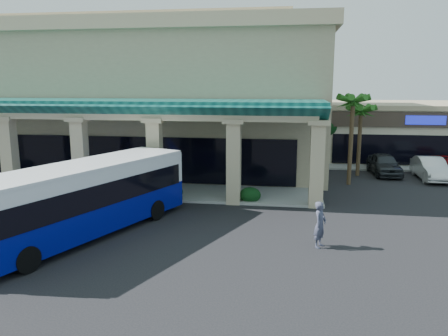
% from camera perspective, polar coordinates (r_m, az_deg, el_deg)
% --- Properties ---
extents(ground, '(110.00, 110.00, 0.00)m').
position_cam_1_polar(ground, '(19.99, -4.99, -8.44)').
color(ground, black).
extents(main_building, '(30.80, 14.80, 11.35)m').
position_cam_1_polar(main_building, '(36.52, -11.60, 9.28)').
color(main_building, tan).
rests_on(main_building, ground).
extents(arcade, '(30.00, 6.20, 5.70)m').
position_cam_1_polar(arcade, '(28.30, -17.75, 2.79)').
color(arcade, '#0B4642').
rests_on(arcade, ground).
extents(strip_mall, '(22.50, 12.50, 4.90)m').
position_cam_1_polar(strip_mall, '(44.61, 26.23, 4.50)').
color(strip_mall, beige).
rests_on(strip_mall, ground).
extents(palm_0, '(2.40, 2.40, 6.60)m').
position_cam_1_polar(palm_0, '(29.77, 16.28, 4.13)').
color(palm_0, '#215A18').
rests_on(palm_0, ground).
extents(palm_1, '(2.40, 2.40, 5.80)m').
position_cam_1_polar(palm_1, '(32.90, 17.30, 3.99)').
color(palm_1, '#215A18').
rests_on(palm_1, ground).
extents(broadleaf_tree, '(2.60, 2.60, 4.81)m').
position_cam_1_polar(broadleaf_tree, '(37.66, 13.12, 4.28)').
color(broadleaf_tree, black).
rests_on(broadleaf_tree, ground).
extents(transit_bus, '(6.80, 11.69, 3.22)m').
position_cam_1_polar(transit_bus, '(20.05, -17.79, -4.07)').
color(transit_bus, '#050D86').
rests_on(transit_bus, ground).
extents(pedestrian, '(0.71, 0.83, 1.93)m').
position_cam_1_polar(pedestrian, '(18.41, 12.42, -7.22)').
color(pedestrian, '#3B3E54').
rests_on(pedestrian, ground).
extents(car_silver, '(2.11, 4.69, 1.57)m').
position_cam_1_polar(car_silver, '(34.25, 20.18, 0.49)').
color(car_silver, '#2B2F33').
rests_on(car_silver, ground).
extents(car_white, '(1.65, 4.70, 1.55)m').
position_cam_1_polar(car_white, '(33.80, 25.37, -0.05)').
color(car_white, silver).
rests_on(car_white, ground).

